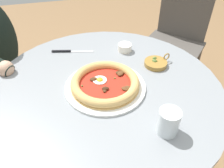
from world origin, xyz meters
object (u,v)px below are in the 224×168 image
object	(u,v)px
dining_table	(106,121)
cafe_chair_spare_near	(176,35)
pizza_on_plate	(105,84)
water_glass	(168,123)
ramekin_capers	(125,47)
steak_knife	(67,51)
olive_pan	(156,63)

from	to	relation	value
dining_table	cafe_chair_spare_near	world-z (taller)	cafe_chair_spare_near
dining_table	pizza_on_plate	distance (m)	0.22
water_glass	ramekin_capers	distance (m)	0.50
dining_table	pizza_on_plate	bearing A→B (deg)	73.90
steak_knife	water_glass	bearing A→B (deg)	115.90
olive_pan	pizza_on_plate	bearing A→B (deg)	21.24
ramekin_capers	olive_pan	distance (m)	0.18
ramekin_capers	cafe_chair_spare_near	world-z (taller)	cafe_chair_spare_near
pizza_on_plate	steak_knife	bearing A→B (deg)	-67.88
ramekin_capers	cafe_chair_spare_near	size ratio (longest dim) A/B	0.08
dining_table	cafe_chair_spare_near	xyz separation A→B (m)	(-0.66, -0.65, 0.01)
dining_table	cafe_chair_spare_near	bearing A→B (deg)	-135.34
water_glass	cafe_chair_spare_near	distance (m)	1.07
dining_table	ramekin_capers	size ratio (longest dim) A/B	14.32
water_glass	olive_pan	bearing A→B (deg)	-106.49
water_glass	steak_knife	world-z (taller)	water_glass
cafe_chair_spare_near	steak_knife	bearing A→B (deg)	24.23
water_glass	dining_table	bearing A→B (deg)	-60.75
steak_knife	pizza_on_plate	bearing A→B (deg)	112.12
steak_knife	ramekin_capers	bearing A→B (deg)	168.49
steak_knife	dining_table	bearing A→B (deg)	112.77
dining_table	pizza_on_plate	xyz separation A→B (m)	(0.00, 0.01, 0.22)
steak_knife	olive_pan	distance (m)	0.43
ramekin_capers	cafe_chair_spare_near	distance (m)	0.68
dining_table	ramekin_capers	xyz separation A→B (m)	(-0.15, -0.24, 0.22)
steak_knife	olive_pan	bearing A→B (deg)	151.59
pizza_on_plate	olive_pan	distance (m)	0.27
steak_knife	ramekin_capers	world-z (taller)	ramekin_capers
dining_table	cafe_chair_spare_near	size ratio (longest dim) A/B	1.09
dining_table	water_glass	world-z (taller)	water_glass
water_glass	pizza_on_plate	bearing A→B (deg)	-59.94
water_glass	cafe_chair_spare_near	bearing A→B (deg)	-119.20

